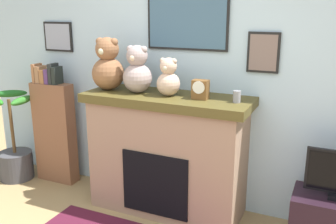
{
  "coord_description": "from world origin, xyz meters",
  "views": [
    {
      "loc": [
        1.16,
        -1.29,
        1.87
      ],
      "look_at": [
        -0.2,
        1.67,
        0.97
      ],
      "focal_mm": 40.0,
      "sensor_mm": 36.0,
      "label": 1
    }
  ],
  "objects_px": {
    "bookshelf": "(54,129)",
    "teddy_bear_cream": "(137,71)",
    "fireplace": "(167,153)",
    "teddy_bear_grey": "(108,66)",
    "potted_plant": "(15,154)",
    "teddy_bear_tan": "(168,79)",
    "mantel_clock": "(200,89)",
    "candle_jar": "(237,97)"
  },
  "relations": [
    {
      "from": "candle_jar",
      "to": "teddy_bear_tan",
      "type": "xyz_separation_m",
      "value": [
        -0.62,
        -0.0,
        0.1
      ]
    },
    {
      "from": "mantel_clock",
      "to": "teddy_bear_grey",
      "type": "bearing_deg",
      "value": 179.94
    },
    {
      "from": "mantel_clock",
      "to": "teddy_bear_cream",
      "type": "xyz_separation_m",
      "value": [
        -0.61,
        0.0,
        0.11
      ]
    },
    {
      "from": "teddy_bear_cream",
      "to": "mantel_clock",
      "type": "bearing_deg",
      "value": -0.1
    },
    {
      "from": "bookshelf",
      "to": "mantel_clock",
      "type": "height_order",
      "value": "bookshelf"
    },
    {
      "from": "bookshelf",
      "to": "potted_plant",
      "type": "xyz_separation_m",
      "value": [
        -0.45,
        -0.17,
        -0.31
      ]
    },
    {
      "from": "mantel_clock",
      "to": "teddy_bear_tan",
      "type": "bearing_deg",
      "value": 179.77
    },
    {
      "from": "teddy_bear_cream",
      "to": "teddy_bear_grey",
      "type": "bearing_deg",
      "value": -179.99
    },
    {
      "from": "mantel_clock",
      "to": "teddy_bear_tan",
      "type": "distance_m",
      "value": 0.31
    },
    {
      "from": "bookshelf",
      "to": "teddy_bear_grey",
      "type": "xyz_separation_m",
      "value": [
        0.79,
        -0.09,
        0.75
      ]
    },
    {
      "from": "fireplace",
      "to": "teddy_bear_grey",
      "type": "relative_size",
      "value": 3.09
    },
    {
      "from": "teddy_bear_cream",
      "to": "fireplace",
      "type": "bearing_deg",
      "value": 3.59
    },
    {
      "from": "potted_plant",
      "to": "teddy_bear_grey",
      "type": "xyz_separation_m",
      "value": [
        1.25,
        0.08,
        1.06
      ]
    },
    {
      "from": "fireplace",
      "to": "bookshelf",
      "type": "xyz_separation_m",
      "value": [
        -1.4,
        0.07,
        0.03
      ]
    },
    {
      "from": "teddy_bear_tan",
      "to": "fireplace",
      "type": "bearing_deg",
      "value": 135.23
    },
    {
      "from": "potted_plant",
      "to": "candle_jar",
      "type": "xyz_separation_m",
      "value": [
        2.49,
        0.08,
        0.89
      ]
    },
    {
      "from": "teddy_bear_grey",
      "to": "teddy_bear_tan",
      "type": "relative_size",
      "value": 1.46
    },
    {
      "from": "candle_jar",
      "to": "bookshelf",
      "type": "bearing_deg",
      "value": 177.55
    },
    {
      "from": "bookshelf",
      "to": "potted_plant",
      "type": "distance_m",
      "value": 0.57
    },
    {
      "from": "potted_plant",
      "to": "mantel_clock",
      "type": "relative_size",
      "value": 6.08
    },
    {
      "from": "fireplace",
      "to": "candle_jar",
      "type": "distance_m",
      "value": 0.88
    },
    {
      "from": "teddy_bear_grey",
      "to": "mantel_clock",
      "type": "bearing_deg",
      "value": -0.06
    },
    {
      "from": "bookshelf",
      "to": "teddy_bear_cream",
      "type": "distance_m",
      "value": 1.32
    },
    {
      "from": "candle_jar",
      "to": "mantel_clock",
      "type": "bearing_deg",
      "value": -179.71
    },
    {
      "from": "teddy_bear_grey",
      "to": "teddy_bear_cream",
      "type": "distance_m",
      "value": 0.32
    },
    {
      "from": "fireplace",
      "to": "bookshelf",
      "type": "relative_size",
      "value": 1.15
    },
    {
      "from": "teddy_bear_tan",
      "to": "teddy_bear_cream",
      "type": "bearing_deg",
      "value": -179.98
    },
    {
      "from": "bookshelf",
      "to": "teddy_bear_tan",
      "type": "distance_m",
      "value": 1.57
    },
    {
      "from": "fireplace",
      "to": "potted_plant",
      "type": "bearing_deg",
      "value": -177.02
    },
    {
      "from": "fireplace",
      "to": "bookshelf",
      "type": "bearing_deg",
      "value": 177.17
    },
    {
      "from": "bookshelf",
      "to": "teddy_bear_cream",
      "type": "height_order",
      "value": "teddy_bear_cream"
    },
    {
      "from": "candle_jar",
      "to": "teddy_bear_grey",
      "type": "distance_m",
      "value": 1.25
    },
    {
      "from": "bookshelf",
      "to": "fireplace",
      "type": "bearing_deg",
      "value": -2.83
    },
    {
      "from": "potted_plant",
      "to": "candle_jar",
      "type": "relative_size",
      "value": 10.07
    },
    {
      "from": "fireplace",
      "to": "potted_plant",
      "type": "relative_size",
      "value": 1.54
    },
    {
      "from": "candle_jar",
      "to": "mantel_clock",
      "type": "relative_size",
      "value": 0.6
    },
    {
      "from": "potted_plant",
      "to": "teddy_bear_tan",
      "type": "distance_m",
      "value": 2.12
    },
    {
      "from": "potted_plant",
      "to": "candle_jar",
      "type": "height_order",
      "value": "candle_jar"
    },
    {
      "from": "candle_jar",
      "to": "teddy_bear_cream",
      "type": "relative_size",
      "value": 0.23
    },
    {
      "from": "potted_plant",
      "to": "mantel_clock",
      "type": "distance_m",
      "value": 2.36
    },
    {
      "from": "mantel_clock",
      "to": "teddy_bear_cream",
      "type": "relative_size",
      "value": 0.38
    },
    {
      "from": "candle_jar",
      "to": "mantel_clock",
      "type": "height_order",
      "value": "mantel_clock"
    }
  ]
}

